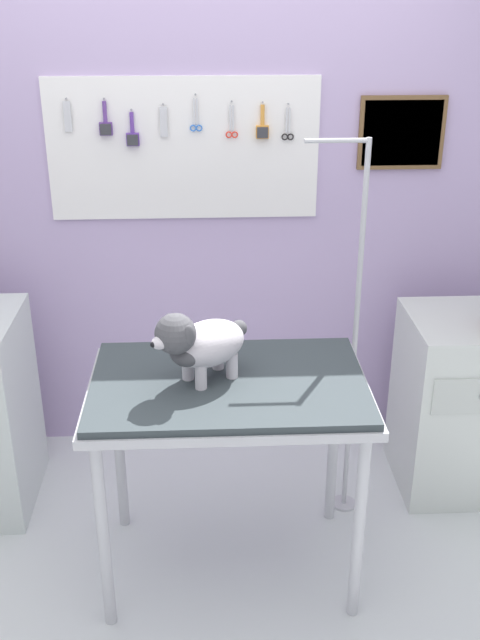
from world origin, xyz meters
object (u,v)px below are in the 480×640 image
grooming_table (229,400)px  cabinet_right (476,402)px  grooming_arm (352,353)px  dog (199,343)px

grooming_table → cabinet_right: 1.32m
grooming_arm → cabinet_right: size_ratio=1.97×
grooming_table → dog: size_ratio=2.73×
grooming_table → dog: bearing=-176.0°
dog → grooming_table: bearing=4.0°
grooming_table → grooming_arm: grooming_arm is taller
grooming_arm → dog: 0.77m
grooming_table → cabinet_right: grooming_table is taller
grooming_table → grooming_arm: size_ratio=0.62×
cabinet_right → grooming_arm: bearing=-164.5°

